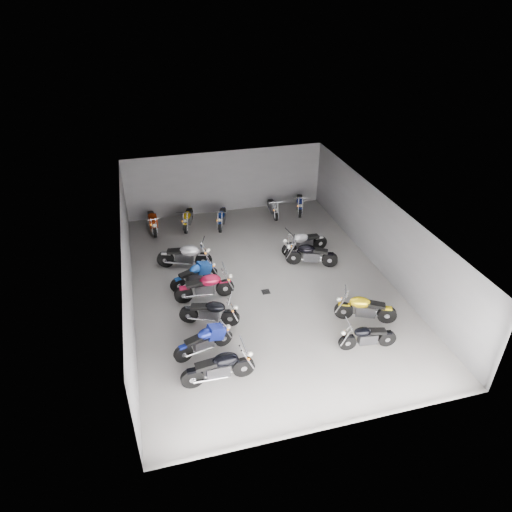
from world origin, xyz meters
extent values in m
plane|color=gray|center=(0.00, 0.00, 0.00)|extent=(14.00, 14.00, 0.00)
cube|color=slate|center=(0.00, 7.00, 1.60)|extent=(10.00, 0.10, 3.20)
cube|color=slate|center=(-5.00, 0.00, 1.60)|extent=(0.10, 14.00, 3.20)
cube|color=slate|center=(5.00, 0.00, 1.60)|extent=(0.10, 14.00, 3.20)
cube|color=black|center=(0.00, 0.00, 3.22)|extent=(10.00, 14.00, 0.04)
cube|color=black|center=(0.00, -0.50, 0.01)|extent=(0.32, 0.32, 0.01)
cylinder|color=black|center=(-1.85, -4.50, 0.35)|extent=(0.70, 0.16, 0.69)
cylinder|color=black|center=(-3.42, -4.55, 0.35)|extent=(0.70, 0.18, 0.69)
cube|color=#2D2D30|center=(-2.63, -4.53, 0.46)|extent=(0.71, 0.35, 0.43)
ellipsoid|color=black|center=(-2.40, -4.52, 0.80)|extent=(0.75, 0.46, 0.39)
cube|color=black|center=(-2.98, -4.54, 0.76)|extent=(0.67, 0.32, 0.20)
cylinder|color=black|center=(-2.18, -3.01, 0.31)|extent=(0.64, 0.30, 0.63)
cylinder|color=black|center=(-3.54, -3.41, 0.31)|extent=(0.64, 0.32, 0.63)
cube|color=#2D2D30|center=(-2.86, -3.21, 0.41)|extent=(0.69, 0.46, 0.39)
ellipsoid|color=navy|center=(-2.65, -3.15, 0.73)|extent=(0.75, 0.56, 0.35)
cube|color=black|center=(-3.16, -3.30, 0.69)|extent=(0.65, 0.43, 0.18)
cylinder|color=black|center=(-1.74, -2.08, 0.33)|extent=(0.66, 0.36, 0.66)
cylinder|color=black|center=(-3.12, -1.54, 0.33)|extent=(0.67, 0.38, 0.66)
cube|color=#2D2D30|center=(-2.43, -1.81, 0.43)|extent=(0.73, 0.53, 0.41)
ellipsoid|color=black|center=(-2.22, -1.89, 0.76)|extent=(0.80, 0.64, 0.37)
cube|color=black|center=(-2.73, -1.69, 0.72)|extent=(0.69, 0.49, 0.19)
cylinder|color=black|center=(-1.57, -0.30, 0.35)|extent=(0.70, 0.16, 0.70)
cylinder|color=black|center=(-3.15, -0.34, 0.35)|extent=(0.70, 0.18, 0.70)
cube|color=#2D2D30|center=(-2.36, -0.32, 0.46)|extent=(0.72, 0.34, 0.44)
ellipsoid|color=maroon|center=(-2.12, -0.32, 0.81)|extent=(0.75, 0.45, 0.39)
cube|color=black|center=(-2.71, -0.33, 0.76)|extent=(0.67, 0.32, 0.20)
cylinder|color=black|center=(-1.95, 0.86, 0.31)|extent=(0.63, 0.32, 0.62)
cylinder|color=black|center=(-3.27, 0.40, 0.31)|extent=(0.63, 0.34, 0.62)
cube|color=#2D2D30|center=(-2.61, 0.63, 0.41)|extent=(0.69, 0.48, 0.39)
ellipsoid|color=blue|center=(-2.41, 0.70, 0.72)|extent=(0.75, 0.58, 0.35)
cube|color=black|center=(-2.90, 0.53, 0.68)|extent=(0.65, 0.45, 0.18)
cylinder|color=black|center=(-2.04, 1.84, 0.35)|extent=(0.72, 0.35, 0.71)
cylinder|color=black|center=(-3.57, 2.32, 0.35)|extent=(0.73, 0.37, 0.71)
cube|color=#2D2D30|center=(-2.81, 2.08, 0.47)|extent=(0.79, 0.53, 0.44)
ellipsoid|color=#B3B3BA|center=(-2.57, 2.01, 0.82)|extent=(0.85, 0.65, 0.40)
cube|color=black|center=(-3.14, 2.19, 0.78)|extent=(0.74, 0.50, 0.20)
cylinder|color=black|center=(1.70, -4.25, 0.30)|extent=(0.61, 0.19, 0.59)
cylinder|color=black|center=(3.04, -4.41, 0.30)|extent=(0.61, 0.21, 0.59)
cube|color=#2D2D30|center=(2.37, -4.33, 0.39)|extent=(0.63, 0.35, 0.37)
ellipsoid|color=black|center=(2.17, -4.31, 0.69)|extent=(0.67, 0.44, 0.33)
cube|color=black|center=(2.67, -4.37, 0.65)|extent=(0.59, 0.33, 0.17)
cylinder|color=black|center=(2.24, -2.73, 0.33)|extent=(0.66, 0.39, 0.67)
cylinder|color=black|center=(3.62, -3.34, 0.33)|extent=(0.67, 0.41, 0.67)
cube|color=#2D2D30|center=(2.93, -3.03, 0.44)|extent=(0.74, 0.56, 0.42)
ellipsoid|color=yellow|center=(2.72, -2.94, 0.77)|extent=(0.81, 0.67, 0.37)
cube|color=black|center=(3.24, -3.17, 0.73)|extent=(0.70, 0.52, 0.19)
cylinder|color=black|center=(1.69, 1.15, 0.34)|extent=(0.67, 0.38, 0.67)
cylinder|color=black|center=(3.09, 0.57, 0.34)|extent=(0.68, 0.40, 0.67)
cube|color=#2D2D30|center=(2.39, 0.86, 0.44)|extent=(0.75, 0.55, 0.42)
ellipsoid|color=black|center=(2.18, 0.95, 0.78)|extent=(0.82, 0.66, 0.38)
cube|color=black|center=(2.70, 0.73, 0.73)|extent=(0.70, 0.52, 0.19)
cylinder|color=black|center=(1.71, 1.81, 0.33)|extent=(0.68, 0.22, 0.67)
cylinder|color=black|center=(3.21, 2.01, 0.33)|extent=(0.68, 0.25, 0.67)
cube|color=#2D2D30|center=(2.46, 1.91, 0.44)|extent=(0.71, 0.40, 0.42)
ellipsoid|color=silver|center=(2.23, 1.88, 0.77)|extent=(0.76, 0.51, 0.38)
cube|color=black|center=(2.79, 1.96, 0.73)|extent=(0.67, 0.38, 0.19)
cylinder|color=black|center=(-3.83, 5.05, 0.32)|extent=(0.16, 0.64, 0.64)
cylinder|color=black|center=(-3.91, 6.48, 0.32)|extent=(0.18, 0.64, 0.64)
cube|color=#2D2D30|center=(-3.87, 5.76, 0.42)|extent=(0.33, 0.66, 0.40)
ellipsoid|color=#992A0B|center=(-3.86, 5.55, 0.74)|extent=(0.43, 0.70, 0.36)
cube|color=black|center=(-3.88, 6.08, 0.70)|extent=(0.31, 0.62, 0.18)
cylinder|color=black|center=(-2.36, 5.04, 0.31)|extent=(0.30, 0.62, 0.61)
cylinder|color=black|center=(-1.96, 6.37, 0.31)|extent=(0.31, 0.63, 0.61)
cube|color=#2D2D30|center=(-2.16, 5.71, 0.40)|extent=(0.45, 0.68, 0.38)
ellipsoid|color=#E4AE0D|center=(-2.22, 5.51, 0.71)|extent=(0.55, 0.73, 0.34)
cube|color=black|center=(-2.07, 6.00, 0.67)|extent=(0.42, 0.63, 0.17)
cylinder|color=black|center=(-0.77, 4.73, 0.30)|extent=(0.30, 0.61, 0.60)
cylinder|color=black|center=(-0.34, 6.02, 0.30)|extent=(0.32, 0.62, 0.60)
cube|color=#2D2D30|center=(-0.56, 5.37, 0.39)|extent=(0.46, 0.67, 0.38)
ellipsoid|color=navy|center=(-0.62, 5.18, 0.70)|extent=(0.56, 0.72, 0.34)
cube|color=black|center=(-0.46, 5.66, 0.66)|extent=(0.43, 0.63, 0.17)
cylinder|color=black|center=(2.14, 5.22, 0.28)|extent=(0.15, 0.57, 0.56)
cylinder|color=black|center=(2.21, 6.49, 0.28)|extent=(0.17, 0.57, 0.56)
cube|color=#2D2D30|center=(2.17, 5.85, 0.37)|extent=(0.30, 0.59, 0.35)
ellipsoid|color=#ACADB3|center=(2.16, 5.66, 0.65)|extent=(0.39, 0.62, 0.32)
cube|color=black|center=(2.19, 6.13, 0.62)|extent=(0.28, 0.55, 0.16)
cylinder|color=black|center=(3.43, 5.24, 0.30)|extent=(0.30, 0.61, 0.61)
cylinder|color=black|center=(3.84, 6.55, 0.30)|extent=(0.32, 0.62, 0.61)
cube|color=#2D2D30|center=(3.64, 5.89, 0.40)|extent=(0.45, 0.67, 0.38)
ellipsoid|color=navy|center=(3.58, 5.69, 0.70)|extent=(0.55, 0.73, 0.34)
cube|color=black|center=(3.73, 6.18, 0.66)|extent=(0.42, 0.63, 0.17)
camera|label=1|loc=(-4.05, -14.29, 10.50)|focal=32.00mm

